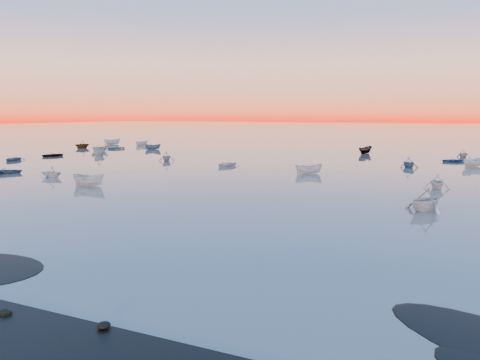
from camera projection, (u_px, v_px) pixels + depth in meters
The scene contains 5 objects.
ground at pixel (354, 147), 115.03m from camera, with size 600.00×600.00×0.00m, color slate.
moored_fleet at pixel (293, 166), 72.79m from camera, with size 124.00×58.00×1.20m, color silver, non-canonical shape.
boat_near_left at pixel (13, 161), 80.18m from camera, with size 4.15×1.73×1.04m, color #3C5974.
boat_near_center at pixel (89, 185), 52.76m from camera, with size 4.04×1.71×1.40m, color silver.
boat_near_right at pixel (437, 189), 50.57m from camera, with size 3.46×1.56×1.21m, color silver.
Camera 1 is at (22.82, -16.19, 8.05)m, focal length 35.00 mm.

